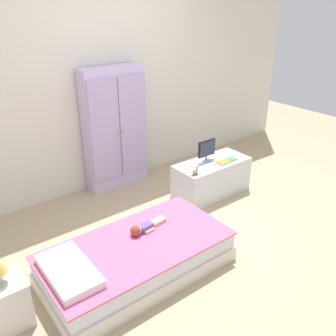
% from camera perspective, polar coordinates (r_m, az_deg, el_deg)
% --- Properties ---
extents(ground_plane, '(10.00, 10.00, 0.02)m').
position_cam_1_polar(ground_plane, '(3.74, 2.76, -10.84)').
color(ground_plane, tan).
extents(back_wall, '(6.40, 0.05, 2.70)m').
position_cam_1_polar(back_wall, '(4.42, -10.57, 13.87)').
color(back_wall, silver).
rests_on(back_wall, ground_plane).
extents(bed, '(1.62, 0.83, 0.30)m').
position_cam_1_polar(bed, '(3.25, -4.86, -13.94)').
color(bed, silver).
rests_on(bed, ground_plane).
extents(pillow, '(0.32, 0.59, 0.07)m').
position_cam_1_polar(pillow, '(2.93, -15.34, -15.32)').
color(pillow, white).
rests_on(pillow, bed).
extents(doll, '(0.39, 0.14, 0.10)m').
position_cam_1_polar(doll, '(3.27, -4.10, -9.44)').
color(doll, '#6B4CB2').
rests_on(doll, bed).
extents(nightstand, '(0.28, 0.28, 0.38)m').
position_cam_1_polar(nightstand, '(3.03, -23.96, -18.89)').
color(nightstand, silver).
rests_on(nightstand, ground_plane).
extents(wardrobe, '(0.77, 0.26, 1.49)m').
position_cam_1_polar(wardrobe, '(4.46, -8.35, 6.09)').
color(wardrobe, silver).
rests_on(wardrobe, ground_plane).
extents(tv_stand, '(0.94, 0.42, 0.43)m').
position_cam_1_polar(tv_stand, '(4.42, 6.85, -1.53)').
color(tv_stand, silver).
rests_on(tv_stand, ground_plane).
extents(tv_monitor, '(0.25, 0.10, 0.26)m').
position_cam_1_polar(tv_monitor, '(4.30, 6.12, 2.97)').
color(tv_monitor, '#99999E').
rests_on(tv_monitor, tv_stand).
extents(rocking_horse_toy, '(0.08, 0.04, 0.10)m').
position_cam_1_polar(rocking_horse_toy, '(3.97, 4.38, -0.49)').
color(rocking_horse_toy, '#8E6642').
rests_on(rocking_horse_toy, tv_stand).
extents(book_orange, '(0.13, 0.11, 0.02)m').
position_cam_1_polar(book_orange, '(4.31, 8.54, 0.90)').
color(book_orange, orange).
rests_on(book_orange, tv_stand).
extents(book_green, '(0.14, 0.10, 0.01)m').
position_cam_1_polar(book_green, '(4.41, 9.81, 1.33)').
color(book_green, '#429E51').
rests_on(book_green, tv_stand).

